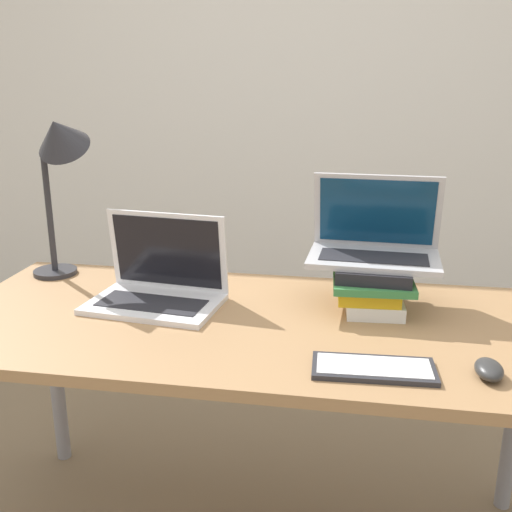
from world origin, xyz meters
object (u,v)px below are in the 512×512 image
laptop_on_books (375,242)px  desk_lamp (58,153)px  laptop_left (159,286)px  mouse (489,369)px  wireless_keyboard (374,368)px  book_stack (372,285)px

laptop_on_books → desk_lamp: desk_lamp is taller
laptop_left → mouse: size_ratio=4.05×
laptop_left → laptop_on_books: (0.61, 0.11, 0.13)m
mouse → desk_lamp: 1.35m
desk_lamp → mouse: bearing=-20.8°
mouse → desk_lamp: size_ratio=0.18×
laptop_left → mouse: bearing=-19.6°
laptop_left → wireless_keyboard: 0.69m
laptop_left → book_stack: bearing=6.0°
laptop_left → mouse: 0.91m
book_stack → laptop_left: bearing=-174.0°
book_stack → desk_lamp: desk_lamp is taller
desk_lamp → wireless_keyboard: bearing=-26.3°
mouse → book_stack: bearing=124.3°
laptop_left → book_stack: laptop_left is taller
laptop_left → mouse: laptop_left is taller
wireless_keyboard → mouse: mouse is taller
laptop_on_books → mouse: laptop_on_books is taller
mouse → desk_lamp: (-1.21, 0.46, 0.39)m
mouse → laptop_left: bearing=160.4°
wireless_keyboard → mouse: (0.25, 0.02, 0.01)m
laptop_left → book_stack: 0.61m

